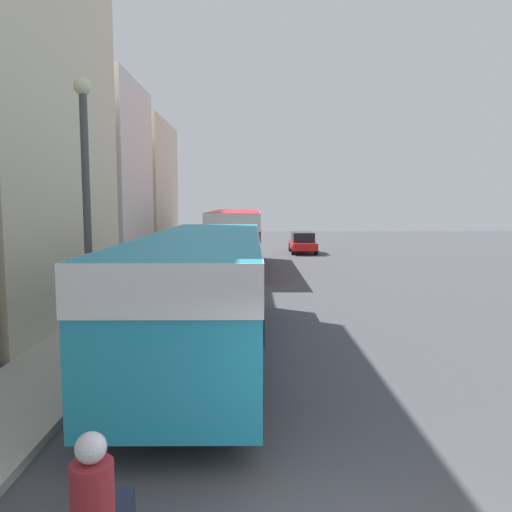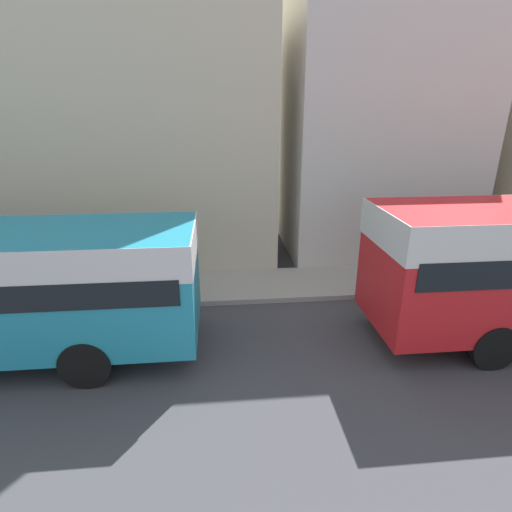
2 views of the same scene
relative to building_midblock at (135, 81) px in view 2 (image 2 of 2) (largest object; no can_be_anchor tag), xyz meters
name	(u,v)px [view 2 (image 2 of 2)]	position (x,y,z in m)	size (l,w,h in m)	color
building_midblock	(135,81)	(0.00, 0.00, 0.00)	(5.98, 9.11, 11.97)	beige
building_far_terrace	(374,124)	(0.25, 8.42, -1.41)	(5.48, 6.36, 9.14)	silver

